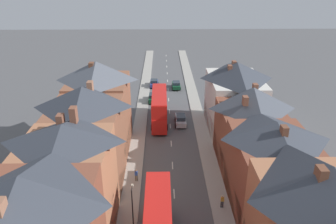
{
  "coord_description": "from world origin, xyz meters",
  "views": [
    {
      "loc": [
        -1.33,
        -13.36,
        24.47
      ],
      "look_at": [
        -0.37,
        36.19,
        2.5
      ],
      "focal_mm": 35.0,
      "sensor_mm": 36.0,
      "label": 1
    }
  ],
  "objects_px": {
    "pedestrian_far_left": "(136,175)",
    "street_lamp": "(133,208)",
    "car_near_blue": "(181,120)",
    "pedestrian_mid_right": "(222,201)",
    "car_parked_left_a": "(153,98)",
    "car_mid_black": "(176,85)",
    "double_decker_bus_mid_street": "(159,107)",
    "car_parked_right_a": "(154,83)"
  },
  "relations": [
    {
      "from": "car_parked_left_a",
      "to": "car_mid_black",
      "type": "relative_size",
      "value": 1.02
    },
    {
      "from": "car_parked_left_a",
      "to": "car_mid_black",
      "type": "height_order",
      "value": "car_parked_left_a"
    },
    {
      "from": "double_decker_bus_mid_street",
      "to": "car_near_blue",
      "type": "xyz_separation_m",
      "value": [
        3.61,
        -0.74,
        -1.96
      ]
    },
    {
      "from": "car_mid_black",
      "to": "pedestrian_mid_right",
      "type": "bearing_deg",
      "value": -85.07
    },
    {
      "from": "car_near_blue",
      "to": "street_lamp",
      "type": "bearing_deg",
      "value": -103.61
    },
    {
      "from": "car_parked_right_a",
      "to": "car_mid_black",
      "type": "height_order",
      "value": "car_parked_right_a"
    },
    {
      "from": "double_decker_bus_mid_street",
      "to": "car_parked_left_a",
      "type": "xyz_separation_m",
      "value": [
        -1.29,
        9.63,
        -1.98
      ]
    },
    {
      "from": "car_near_blue",
      "to": "double_decker_bus_mid_street",
      "type": "bearing_deg",
      "value": 168.48
    },
    {
      "from": "pedestrian_mid_right",
      "to": "pedestrian_far_left",
      "type": "bearing_deg",
      "value": 152.54
    },
    {
      "from": "pedestrian_far_left",
      "to": "street_lamp",
      "type": "bearing_deg",
      "value": -87.73
    },
    {
      "from": "double_decker_bus_mid_street",
      "to": "car_parked_right_a",
      "type": "bearing_deg",
      "value": 93.97
    },
    {
      "from": "car_near_blue",
      "to": "car_parked_left_a",
      "type": "distance_m",
      "value": 11.46
    },
    {
      "from": "street_lamp",
      "to": "car_near_blue",
      "type": "bearing_deg",
      "value": 76.39
    },
    {
      "from": "car_mid_black",
      "to": "pedestrian_mid_right",
      "type": "relative_size",
      "value": 2.47
    },
    {
      "from": "pedestrian_mid_right",
      "to": "pedestrian_far_left",
      "type": "height_order",
      "value": "same"
    },
    {
      "from": "car_parked_left_a",
      "to": "car_mid_black",
      "type": "xyz_separation_m",
      "value": [
        4.9,
        7.54,
        -0.03
      ]
    },
    {
      "from": "pedestrian_mid_right",
      "to": "street_lamp",
      "type": "height_order",
      "value": "street_lamp"
    },
    {
      "from": "double_decker_bus_mid_street",
      "to": "car_mid_black",
      "type": "relative_size",
      "value": 2.72
    },
    {
      "from": "car_parked_right_a",
      "to": "pedestrian_far_left",
      "type": "bearing_deg",
      "value": -92.41
    },
    {
      "from": "pedestrian_mid_right",
      "to": "car_parked_right_a",
      "type": "bearing_deg",
      "value": 101.51
    },
    {
      "from": "car_parked_left_a",
      "to": "car_near_blue",
      "type": "bearing_deg",
      "value": -64.7
    },
    {
      "from": "pedestrian_mid_right",
      "to": "street_lamp",
      "type": "distance_m",
      "value": 10.35
    },
    {
      "from": "car_parked_left_a",
      "to": "car_parked_right_a",
      "type": "bearing_deg",
      "value": 90.0
    },
    {
      "from": "pedestrian_mid_right",
      "to": "double_decker_bus_mid_street",
      "type": "bearing_deg",
      "value": 107.58
    },
    {
      "from": "pedestrian_far_left",
      "to": "street_lamp",
      "type": "distance_m",
      "value": 9.01
    },
    {
      "from": "double_decker_bus_mid_street",
      "to": "pedestrian_far_left",
      "type": "relative_size",
      "value": 6.71
    },
    {
      "from": "pedestrian_far_left",
      "to": "street_lamp",
      "type": "height_order",
      "value": "street_lamp"
    },
    {
      "from": "double_decker_bus_mid_street",
      "to": "street_lamp",
      "type": "xyz_separation_m",
      "value": [
        -2.44,
        -25.73,
        0.43
      ]
    },
    {
      "from": "car_near_blue",
      "to": "car_parked_right_a",
      "type": "xyz_separation_m",
      "value": [
        -4.9,
        19.34,
        -0.04
      ]
    },
    {
      "from": "car_mid_black",
      "to": "street_lamp",
      "type": "bearing_deg",
      "value": -98.03
    },
    {
      "from": "double_decker_bus_mid_street",
      "to": "car_parked_right_a",
      "type": "distance_m",
      "value": 18.76
    },
    {
      "from": "car_mid_black",
      "to": "street_lamp",
      "type": "distance_m",
      "value": 43.39
    },
    {
      "from": "car_parked_right_a",
      "to": "pedestrian_far_left",
      "type": "xyz_separation_m",
      "value": [
        -1.5,
        -35.6,
        0.22
      ]
    },
    {
      "from": "car_mid_black",
      "to": "street_lamp",
      "type": "relative_size",
      "value": 0.72
    },
    {
      "from": "car_parked_right_a",
      "to": "car_near_blue",
      "type": "bearing_deg",
      "value": -75.78
    },
    {
      "from": "car_parked_left_a",
      "to": "street_lamp",
      "type": "xyz_separation_m",
      "value": [
        -1.15,
        -35.36,
        2.41
      ]
    },
    {
      "from": "car_near_blue",
      "to": "car_mid_black",
      "type": "xyz_separation_m",
      "value": [
        -0.0,
        17.9,
        -0.04
      ]
    },
    {
      "from": "car_parked_left_a",
      "to": "street_lamp",
      "type": "bearing_deg",
      "value": -91.86
    },
    {
      "from": "car_parked_left_a",
      "to": "pedestrian_mid_right",
      "type": "xyz_separation_m",
      "value": [
        8.29,
        -31.71,
        0.2
      ]
    },
    {
      "from": "car_near_blue",
      "to": "pedestrian_mid_right",
      "type": "distance_m",
      "value": 21.61
    },
    {
      "from": "car_near_blue",
      "to": "pedestrian_far_left",
      "type": "xyz_separation_m",
      "value": [
        -6.4,
        -16.26,
        0.18
      ]
    },
    {
      "from": "street_lamp",
      "to": "pedestrian_far_left",
      "type": "bearing_deg",
      "value": 92.27
    }
  ]
}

